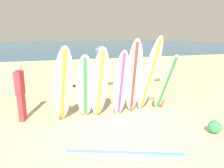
% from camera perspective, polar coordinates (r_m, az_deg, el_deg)
% --- Properties ---
extents(ground_plane, '(120.00, 120.00, 0.00)m').
position_cam_1_polar(ground_plane, '(5.01, 4.17, -16.22)').
color(ground_plane, '#D3BC8C').
extents(ocean_water, '(120.00, 80.00, 0.01)m').
position_cam_1_polar(ocean_water, '(62.08, -17.47, 10.33)').
color(ocean_water, '#1E5984').
rests_on(ocean_water, ground).
extents(surfboard_rack, '(3.57, 0.09, 1.16)m').
position_cam_1_polar(surfboard_rack, '(6.56, 0.84, -1.97)').
color(surfboard_rack, brown).
rests_on(surfboard_rack, ground).
extents(surfboard_leaning_far_left, '(0.67, 0.90, 2.23)m').
position_cam_1_polar(surfboard_leaning_far_left, '(5.81, -13.35, -0.49)').
color(surfboard_leaning_far_left, white).
rests_on(surfboard_leaning_far_left, ground).
extents(surfboard_leaning_left, '(0.67, 0.97, 2.00)m').
position_cam_1_polar(surfboard_leaning_left, '(5.95, -7.42, -1.07)').
color(surfboard_leaning_left, white).
rests_on(surfboard_leaning_left, ground).
extents(surfboard_leaning_center_left, '(0.61, 0.68, 2.18)m').
position_cam_1_polar(surfboard_leaning_center_left, '(6.06, -3.32, 0.13)').
color(surfboard_leaning_center_left, silver).
rests_on(surfboard_leaning_center_left, ground).
extents(surfboard_leaning_center, '(0.50, 0.65, 2.09)m').
position_cam_1_polar(surfboard_leaning_center, '(6.11, 2.49, -0.15)').
color(surfboard_leaning_center, white).
rests_on(surfboard_leaning_center, ground).
extents(surfboard_leaning_center_right, '(0.64, 0.82, 2.40)m').
position_cam_1_polar(surfboard_leaning_center_right, '(6.40, 6.08, 1.79)').
color(surfboard_leaning_center_right, silver).
rests_on(surfboard_leaning_center_right, ground).
extents(surfboard_leaning_right, '(0.63, 1.05, 2.49)m').
position_cam_1_polar(surfboard_leaning_right, '(6.52, 10.36, 2.26)').
color(surfboard_leaning_right, white).
rests_on(surfboard_leaning_right, ground).
extents(surfboard_leaning_far_right, '(0.59, 0.98, 1.94)m').
position_cam_1_polar(surfboard_leaning_far_right, '(6.84, 14.67, 0.23)').
color(surfboard_leaning_far_right, beige).
rests_on(surfboard_leaning_far_right, ground).
extents(surfboard_lying_on_sand, '(2.69, 1.49, 0.08)m').
position_cam_1_polar(surfboard_lying_on_sand, '(4.58, 3.49, -18.74)').
color(surfboard_lying_on_sand, beige).
rests_on(surfboard_lying_on_sand, ground).
extents(beachgoer_standing, '(0.26, 0.32, 1.72)m').
position_cam_1_polar(beachgoer_standing, '(6.48, -24.06, -1.46)').
color(beachgoer_standing, '#D8333F').
rests_on(beachgoer_standing, ground).
extents(small_boat_offshore, '(1.19, 2.89, 0.71)m').
position_cam_1_polar(small_boat_offshore, '(35.13, -3.09, 9.58)').
color(small_boat_offshore, silver).
rests_on(small_boat_offshore, ocean_water).
extents(beach_ball, '(0.34, 0.34, 0.34)m').
position_cam_1_polar(beach_ball, '(6.02, 26.52, -10.57)').
color(beach_ball, '#388C59').
rests_on(beach_ball, ground).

